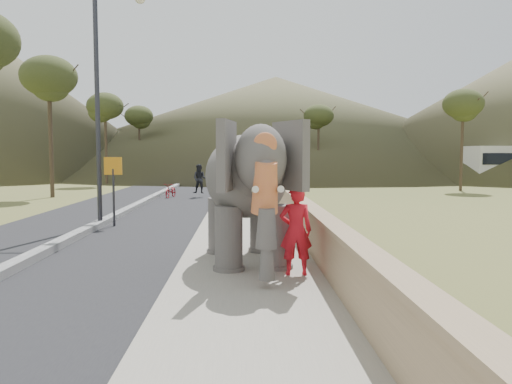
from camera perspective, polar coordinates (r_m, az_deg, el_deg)
ground at (r=6.40m, az=-0.61°, el=-18.87°), size 160.00×160.00×0.00m
road at (r=16.81m, az=-18.59°, el=-4.40°), size 7.00×120.00×0.03m
median at (r=16.79m, az=-18.60°, el=-4.08°), size 0.35×120.00×0.22m
walkway at (r=16.07m, az=-1.23°, el=-4.35°), size 3.00×120.00×0.15m
parapet at (r=16.10m, az=4.65°, el=-2.64°), size 0.30×120.00×1.10m
lamppost at (r=17.96m, az=-16.76°, el=11.75°), size 1.76×0.36×8.00m
signboard at (r=17.71m, az=-15.99°, el=1.40°), size 0.60×0.08×2.40m
distant_car at (r=45.32m, az=21.91°, el=1.85°), size 4.40×2.19×1.44m
hill_far at (r=76.18m, az=2.26°, el=7.82°), size 80.00×80.00×14.00m
elephant_and_man at (r=11.04m, az=-0.99°, el=-0.34°), size 2.58×4.31×2.95m
motorcyclist at (r=28.53m, az=-7.92°, el=0.89°), size 2.52×1.63×1.91m
trees at (r=33.93m, az=4.54°, el=6.58°), size 47.63×42.56×8.23m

